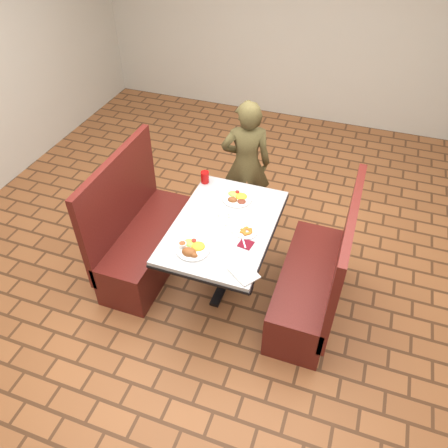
{
  "coord_description": "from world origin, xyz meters",
  "views": [
    {
      "loc": [
        0.9,
        -2.53,
        3.11
      ],
      "look_at": [
        0.0,
        0.0,
        0.75
      ],
      "focal_mm": 35.0,
      "sensor_mm": 36.0,
      "label": 1
    }
  ],
  "objects": [
    {
      "name": "spoon_utensil",
      "position": [
        0.22,
        -0.15,
        0.76
      ],
      "size": [
        0.08,
        0.13,
        0.0
      ],
      "primitive_type": "cube",
      "rotation": [
        0.0,
        0.0,
        0.51
      ],
      "color": "silver",
      "rests_on": "dining_table"
    },
    {
      "name": "maroon_napkin",
      "position": [
        0.24,
        -0.17,
        0.75
      ],
      "size": [
        0.12,
        0.12,
        0.0
      ],
      "primitive_type": "cube",
      "rotation": [
        0.0,
        0.0,
        -0.14
      ],
      "color": "#5D0E19",
      "rests_on": "dining_table"
    },
    {
      "name": "knife_utensil",
      "position": [
        -0.06,
        -0.32,
        0.76
      ],
      "size": [
        0.05,
        0.16,
        0.0
      ],
      "primitive_type": "cube",
      "rotation": [
        0.0,
        0.0,
        -0.28
      ],
      "color": "silver",
      "rests_on": "dining_table"
    },
    {
      "name": "plantain_plate",
      "position": [
        0.21,
        -0.04,
        0.76
      ],
      "size": [
        0.17,
        0.17,
        0.03
      ],
      "rotation": [
        0.0,
        0.0,
        0.12
      ],
      "color": "white",
      "rests_on": "dining_table"
    },
    {
      "name": "near_dinner_plate",
      "position": [
        -0.13,
        -0.37,
        0.78
      ],
      "size": [
        0.26,
        0.26,
        0.08
      ],
      "rotation": [
        0.0,
        0.0,
        0.06
      ],
      "color": "white",
      "rests_on": "dining_table"
    },
    {
      "name": "room",
      "position": [
        0.0,
        0.0,
        1.91
      ],
      "size": [
        7.0,
        7.04,
        2.82
      ],
      "color": "#9C5C33",
      "rests_on": "ground"
    },
    {
      "name": "lettuce_shreds",
      "position": [
        0.04,
        0.06,
        0.75
      ],
      "size": [
        0.28,
        0.32,
        0.0
      ],
      "primitive_type": null,
      "color": "#80BF4C",
      "rests_on": "dining_table"
    },
    {
      "name": "fork_utensil",
      "position": [
        -0.08,
        -0.33,
        0.76
      ],
      "size": [
        0.04,
        0.17,
        0.0
      ],
      "primitive_type": "cube",
      "rotation": [
        0.0,
        0.0,
        -0.18
      ],
      "color": "silver",
      "rests_on": "dining_table"
    },
    {
      "name": "booth_bench_left",
      "position": [
        -0.8,
        0.0,
        0.33
      ],
      "size": [
        0.47,
        1.2,
        1.17
      ],
      "color": "#5C1A15",
      "rests_on": "ground"
    },
    {
      "name": "far_dinner_plate",
      "position": [
        -0.0,
        0.35,
        0.77
      ],
      "size": [
        0.25,
        0.25,
        0.07
      ],
      "rotation": [
        0.0,
        0.0,
        0.06
      ],
      "color": "white",
      "rests_on": "dining_table"
    },
    {
      "name": "dining_table",
      "position": [
        0.0,
        0.0,
        0.65
      ],
      "size": [
        0.81,
        1.21,
        0.75
      ],
      "color": "#ADB0B2",
      "rests_on": "ground"
    },
    {
      "name": "diner_person",
      "position": [
        -0.12,
        0.99,
        0.68
      ],
      "size": [
        0.58,
        0.48,
        1.37
      ],
      "primitive_type": "imported",
      "rotation": [
        0.0,
        0.0,
        3.49
      ],
      "color": "brown",
      "rests_on": "ground"
    },
    {
      "name": "red_tumbler",
      "position": [
        -0.36,
        0.49,
        0.81
      ],
      "size": [
        0.07,
        0.07,
        0.11
      ],
      "primitive_type": "cylinder",
      "color": "#B30C0B",
      "rests_on": "dining_table"
    },
    {
      "name": "booth_bench_right",
      "position": [
        0.8,
        0.0,
        0.33
      ],
      "size": [
        0.47,
        1.2,
        1.17
      ],
      "color": "#5C1A15",
      "rests_on": "ground"
    },
    {
      "name": "paper_napkin",
      "position": [
        0.32,
        -0.47,
        0.76
      ],
      "size": [
        0.26,
        0.24,
        0.01
      ],
      "primitive_type": "cube",
      "rotation": [
        0.0,
        0.0,
        -0.61
      ],
      "color": "silver",
      "rests_on": "dining_table"
    }
  ]
}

